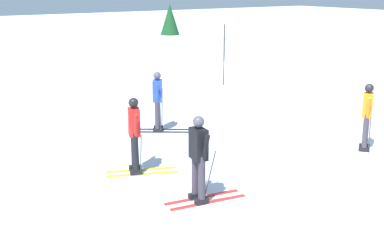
# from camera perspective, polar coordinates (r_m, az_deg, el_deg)

# --- Properties ---
(ground_plane) EXTENTS (120.00, 120.00, 0.00)m
(ground_plane) POSITION_cam_1_polar(r_m,az_deg,el_deg) (12.97, 14.52, -4.67)
(ground_plane) COLOR silver
(far_snow_ridge) EXTENTS (80.00, 8.14, 1.28)m
(far_snow_ridge) POSITION_cam_1_polar(r_m,az_deg,el_deg) (28.09, -14.49, 6.76)
(far_snow_ridge) COLOR silver
(far_snow_ridge) RESTS_ON ground
(skier_red) EXTENTS (1.62, 0.96, 1.71)m
(skier_red) POSITION_cam_1_polar(r_m,az_deg,el_deg) (11.46, -6.27, -2.00)
(skier_red) COLOR gold
(skier_red) RESTS_ON ground
(skier_blue) EXTENTS (1.52, 1.22, 1.71)m
(skier_blue) POSITION_cam_1_polar(r_m,az_deg,el_deg) (14.67, -3.75, 1.69)
(skier_blue) COLOR black
(skier_blue) RESTS_ON ground
(skier_orange) EXTENTS (1.24, 1.51, 1.71)m
(skier_orange) POSITION_cam_1_polar(r_m,az_deg,el_deg) (13.64, 18.62, -0.01)
(skier_orange) COLOR silver
(skier_orange) RESTS_ON ground
(skier_black) EXTENTS (1.64, 1.00, 1.71)m
(skier_black) POSITION_cam_1_polar(r_m,az_deg,el_deg) (9.89, 0.76, -4.57)
(skier_black) COLOR red
(skier_black) RESTS_ON ground
(trail_marker_pole) EXTENTS (0.04, 0.04, 2.48)m
(trail_marker_pole) POSITION_cam_1_polar(r_m,az_deg,el_deg) (21.37, 3.52, 6.57)
(trail_marker_pole) COLOR black
(trail_marker_pole) RESTS_ON ground
(conifer_far_right) EXTENTS (1.50, 1.50, 2.99)m
(conifer_far_right) POSITION_cam_1_polar(r_m,az_deg,el_deg) (29.29, -2.42, 9.72)
(conifer_far_right) COLOR #513823
(conifer_far_right) RESTS_ON ground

